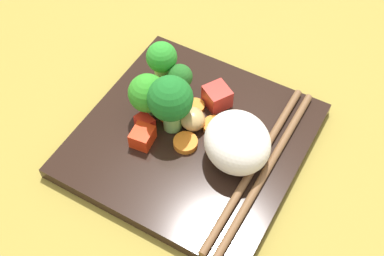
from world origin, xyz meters
TOP-DOWN VIEW (x-y plane):
  - ground_plane at (0.00, 0.00)cm, footprint 110.00×110.00cm
  - square_plate at (0.00, 0.00)cm, footprint 23.88×23.88cm
  - rice_mound at (-0.09, -5.32)cm, footprint 9.92×9.99cm
  - broccoli_floret_0 at (4.48, 4.27)cm, footprint 2.85×2.85cm
  - broccoli_floret_1 at (-0.43, 2.64)cm, footprint 4.85×4.85cm
  - broccoli_floret_2 at (0.35, 5.54)cm, footprint 4.18×4.18cm
  - broccoli_floret_3 at (4.91, 6.96)cm, footprint 3.50×3.50cm
  - carrot_slice_0 at (1.36, 3.57)cm, footprint 3.25×3.25cm
  - carrot_slice_1 at (3.47, 1.75)cm, footprint 3.06×3.06cm
  - carrot_slice_2 at (-1.36, -0.46)cm, footprint 3.40×3.40cm
  - carrot_slice_3 at (2.51, 8.19)cm, footprint 3.30×3.30cm
  - carrot_slice_4 at (2.19, -1.48)cm, footprint 3.43×3.43cm
  - pepper_chunk_0 at (5.38, 0.34)cm, footprint 3.58×3.62cm
  - pepper_chunk_1 at (-1.51, 5.10)cm, footprint 1.99×2.35cm
  - pepper_chunk_2 at (-3.41, 4.08)cm, footprint 2.75×2.50cm
  - chicken_piece_0 at (1.25, 0.72)cm, footprint 3.90×4.00cm
  - chicken_piece_1 at (2.89, 5.93)cm, footprint 4.04×4.00cm
  - chopstick_pair at (0.15, -8.27)cm, footprint 22.74×2.63cm

SIDE VIEW (x-z plane):
  - ground_plane at x=0.00cm, z-range -2.00..0.00cm
  - square_plate at x=0.00cm, z-range 0.00..1.44cm
  - carrot_slice_1 at x=3.47cm, z-range 1.44..2.01cm
  - carrot_slice_3 at x=2.51cm, z-range 1.44..2.05cm
  - carrot_slice_4 at x=2.19cm, z-range 1.44..2.09cm
  - carrot_slice_2 at x=-1.36cm, z-range 1.44..2.11cm
  - carrot_slice_0 at x=1.36cm, z-range 1.44..2.18cm
  - chopstick_pair at x=0.15cm, z-range 1.44..2.25cm
  - pepper_chunk_1 at x=-1.51cm, z-range 1.44..2.79cm
  - pepper_chunk_2 at x=-3.41cm, z-range 1.44..3.27cm
  - chicken_piece_1 at x=2.89cm, z-range 1.44..3.30cm
  - chicken_piece_0 at x=1.25cm, z-range 1.44..3.65cm
  - pepper_chunk_0 at x=5.38cm, z-range 1.44..3.75cm
  - broccoli_floret_0 at x=4.48cm, z-range 1.81..6.18cm
  - rice_mound at x=-0.09cm, z-range 1.44..6.70cm
  - broccoli_floret_2 at x=0.35cm, z-range 2.04..7.96cm
  - broccoli_floret_3 at x=4.91cm, z-range 2.13..8.14cm
  - broccoli_floret_1 at x=-0.43cm, z-range 2.18..9.28cm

